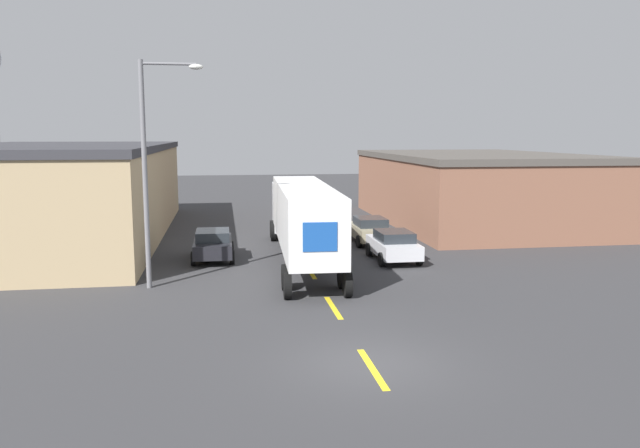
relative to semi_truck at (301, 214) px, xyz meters
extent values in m
plane|color=#333335|center=(0.08, -14.21, -2.35)|extent=(160.00, 160.00, 0.00)
cube|color=yellow|center=(0.08, -14.60, -2.35)|extent=(0.20, 2.98, 0.01)
cube|color=yellow|center=(0.08, -8.60, -2.35)|extent=(0.20, 2.98, 0.01)
cube|color=yellow|center=(0.08, -2.60, -2.35)|extent=(0.20, 2.98, 0.01)
cube|color=tan|center=(-13.75, 9.07, 0.26)|extent=(12.57, 26.39, 5.22)
cube|color=#333338|center=(-13.75, 9.07, 3.07)|extent=(12.77, 26.59, 0.40)
cube|color=brown|center=(13.77, 11.52, -0.11)|extent=(12.31, 20.05, 4.49)
cube|color=#4C4742|center=(13.77, 11.52, 2.34)|extent=(12.51, 20.25, 0.40)
cube|color=silver|center=(0.26, 6.73, -0.44)|extent=(2.32, 3.13, 2.78)
cube|color=white|center=(-0.06, -1.54, 0.16)|extent=(2.82, 12.99, 2.72)
cube|color=#194CA3|center=(-0.31, -8.01, 0.16)|extent=(1.27, 0.08, 1.09)
cylinder|color=black|center=(1.44, 7.07, -1.83)|extent=(0.32, 1.06, 1.05)
cylinder|color=black|center=(-0.88, 7.16, -1.83)|extent=(0.32, 1.06, 1.05)
cylinder|color=black|center=(1.39, 5.85, -1.83)|extent=(0.32, 1.06, 1.05)
cylinder|color=black|center=(-0.93, 5.94, -1.83)|extent=(0.32, 1.06, 1.05)
cylinder|color=black|center=(0.93, -5.84, -1.83)|extent=(0.32, 1.06, 1.05)
cylinder|color=black|center=(-1.38, -5.75, -1.83)|extent=(0.32, 1.06, 1.05)
cylinder|color=black|center=(0.87, -7.24, -1.83)|extent=(0.32, 1.06, 1.05)
cylinder|color=black|center=(-1.44, -7.15, -1.83)|extent=(0.32, 1.06, 1.05)
cube|color=tan|center=(4.50, 4.30, -1.67)|extent=(1.84, 4.16, 0.68)
cube|color=#23282D|center=(4.50, 4.17, -1.09)|extent=(1.62, 2.16, 0.48)
cylinder|color=black|center=(5.42, 5.59, -2.01)|extent=(0.22, 0.68, 0.68)
cylinder|color=black|center=(3.58, 5.59, -2.01)|extent=(0.22, 0.68, 0.68)
cylinder|color=black|center=(5.42, 3.01, -2.01)|extent=(0.22, 0.68, 0.68)
cylinder|color=black|center=(3.58, 3.01, -2.01)|extent=(0.22, 0.68, 0.68)
cube|color=silver|center=(4.50, -0.73, -1.67)|extent=(1.84, 4.16, 0.68)
cube|color=#23282D|center=(4.50, -0.86, -1.09)|extent=(1.62, 2.16, 0.48)
cylinder|color=black|center=(5.42, 0.56, -2.01)|extent=(0.22, 0.68, 0.68)
cylinder|color=black|center=(3.58, 0.56, -2.01)|extent=(0.22, 0.68, 0.68)
cylinder|color=black|center=(5.42, -2.02, -2.01)|extent=(0.22, 0.68, 0.68)
cylinder|color=black|center=(3.58, -2.02, -2.01)|extent=(0.22, 0.68, 0.68)
cube|color=black|center=(-4.34, 0.88, -1.67)|extent=(1.84, 4.16, 0.68)
cube|color=#23282D|center=(-4.34, 0.76, -1.09)|extent=(1.62, 2.16, 0.48)
cylinder|color=black|center=(-3.42, 2.17, -2.01)|extent=(0.22, 0.68, 0.68)
cylinder|color=black|center=(-5.26, 2.17, -2.01)|extent=(0.22, 0.68, 0.68)
cylinder|color=black|center=(-3.42, -0.41, -2.01)|extent=(0.22, 0.68, 0.68)
cylinder|color=black|center=(-5.26, -0.41, -2.01)|extent=(0.22, 0.68, 0.68)
cylinder|color=slate|center=(-6.85, -4.54, 2.20)|extent=(0.20, 0.20, 9.11)
cylinder|color=slate|center=(-5.79, -4.54, 6.60)|extent=(2.12, 0.11, 0.11)
ellipsoid|color=silver|center=(-4.73, -4.54, 6.50)|extent=(0.56, 0.32, 0.22)
camera|label=1|loc=(-3.78, -30.18, 3.89)|focal=35.00mm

